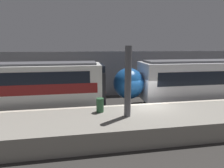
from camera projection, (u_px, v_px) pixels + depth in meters
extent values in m
plane|color=#33302D|center=(146.00, 118.00, 12.29)|extent=(120.00, 120.00, 0.00)
cube|color=gray|center=(157.00, 122.00, 10.41)|extent=(40.00, 3.67, 1.09)
cube|color=beige|center=(147.00, 104.00, 11.91)|extent=(40.00, 0.30, 0.01)
cube|color=gray|center=(125.00, 73.00, 17.84)|extent=(50.00, 0.15, 4.47)
cylinder|color=#56565B|center=(128.00, 82.00, 9.49)|extent=(0.36, 0.36, 3.91)
ellipsoid|color=#195199|center=(129.00, 83.00, 13.90)|extent=(2.42, 2.65, 2.46)
sphere|color=#F2EFCC|center=(117.00, 89.00, 13.85)|extent=(0.20, 0.20, 0.20)
cube|color=black|center=(102.00, 85.00, 13.59)|extent=(0.25, 2.82, 2.35)
cube|color=black|center=(102.00, 70.00, 13.34)|extent=(0.25, 2.54, 0.94)
sphere|color=#EA4C42|center=(105.00, 93.00, 13.07)|extent=(0.18, 0.18, 0.18)
sphere|color=#EA4C42|center=(103.00, 88.00, 14.33)|extent=(0.18, 0.18, 0.18)
cylinder|color=#2D5B38|center=(100.00, 105.00, 10.45)|extent=(0.44, 0.44, 0.85)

